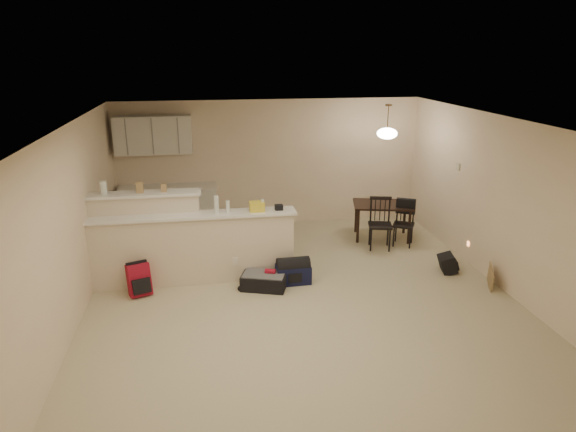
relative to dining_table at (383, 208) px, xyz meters
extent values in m
plane|color=beige|center=(-1.95, -2.29, -0.59)|extent=(7.00, 7.00, 0.00)
plane|color=white|center=(-1.95, -2.29, 1.91)|extent=(7.00, 7.00, 0.00)
cube|color=beige|center=(-1.95, 1.21, 0.66)|extent=(6.00, 0.02, 2.50)
cube|color=beige|center=(-1.95, -5.79, 0.66)|extent=(6.00, 0.02, 2.50)
cube|color=beige|center=(-4.95, -2.29, 0.66)|extent=(0.02, 7.00, 2.50)
cube|color=beige|center=(1.05, -2.29, 0.66)|extent=(0.02, 7.00, 2.50)
cube|color=beige|center=(-3.45, -1.39, -0.07)|extent=(3.00, 0.28, 1.05)
cube|color=white|center=(-3.45, -1.39, 0.48)|extent=(3.08, 0.38, 0.04)
cube|color=beige|center=(-4.15, -1.17, 0.08)|extent=(1.60, 0.24, 1.35)
cube|color=white|center=(-4.15, -1.17, 0.78)|extent=(1.68, 0.34, 0.04)
cube|color=white|center=(-4.15, 1.03, 1.31)|extent=(1.40, 0.34, 0.70)
cube|color=white|center=(-3.95, 0.90, -0.14)|extent=(1.80, 0.60, 0.90)
cube|color=beige|center=(1.03, -0.74, 0.91)|extent=(0.02, 0.12, 0.12)
cylinder|color=silver|center=(-4.71, -1.17, 0.90)|extent=(0.10, 0.10, 0.20)
cube|color=#A68455|center=(-4.20, -1.17, 0.88)|extent=(0.10, 0.07, 0.16)
cube|color=#A68455|center=(-3.86, -1.17, 0.86)|extent=(0.08, 0.06, 0.12)
cylinder|color=silver|center=(-3.10, -1.39, 0.63)|extent=(0.07, 0.07, 0.26)
cylinder|color=silver|center=(-2.93, -1.39, 0.59)|extent=(0.06, 0.06, 0.18)
cube|color=#A68455|center=(-2.49, -1.39, 0.57)|extent=(0.22, 0.18, 0.14)
cube|color=#A68455|center=(-2.16, -1.39, 0.54)|extent=(0.12, 0.10, 0.08)
cylinder|color=silver|center=(-2.41, -1.39, 0.59)|extent=(0.05, 0.05, 0.18)
cube|color=black|center=(0.00, 0.00, 0.06)|extent=(1.21, 0.94, 0.04)
cylinder|color=black|center=(-0.52, -0.17, -0.27)|extent=(0.05, 0.05, 0.64)
cylinder|color=black|center=(0.39, -0.38, -0.27)|extent=(0.05, 0.05, 0.64)
cylinder|color=black|center=(-0.39, 0.38, -0.27)|extent=(0.05, 0.05, 0.64)
cylinder|color=black|center=(0.52, 0.17, -0.27)|extent=(0.05, 0.05, 0.64)
cylinder|color=brown|center=(0.00, 0.00, 1.66)|extent=(0.02, 0.02, 0.50)
cylinder|color=brown|center=(0.00, 0.00, 1.89)|extent=(0.12, 0.12, 0.03)
ellipsoid|color=white|center=(0.00, 0.00, 1.39)|extent=(0.36, 0.36, 0.20)
cube|color=black|center=(-2.45, -1.79, -0.48)|extent=(0.75, 0.61, 0.22)
cube|color=maroon|center=(-4.26, -1.71, -0.36)|extent=(0.36, 0.29, 0.47)
cube|color=#121639|center=(-1.99, -1.68, -0.45)|extent=(0.53, 0.30, 0.28)
cube|color=black|center=(0.52, -1.68, -0.45)|extent=(0.29, 0.36, 0.28)
cube|color=#A68455|center=(0.90, -2.32, -0.43)|extent=(0.18, 0.39, 0.32)
camera|label=1|loc=(-3.23, -8.74, 2.81)|focal=32.00mm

